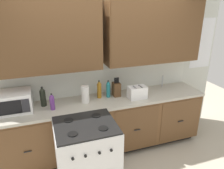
{
  "coord_description": "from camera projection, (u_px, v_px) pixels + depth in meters",
  "views": [
    {
      "loc": [
        -0.89,
        -2.58,
        2.34
      ],
      "look_at": [
        0.08,
        0.27,
        1.17
      ],
      "focal_mm": 34.48,
      "sensor_mm": 36.0,
      "label": 1
    }
  ],
  "objects": [
    {
      "name": "bottle_dark",
      "position": [
        43.0,
        97.0,
        3.07
      ],
      "size": [
        0.08,
        0.08,
        0.29
      ],
      "color": "black",
      "rests_on": "counter_run"
    },
    {
      "name": "sink_faucet",
      "position": [
        162.0,
        81.0,
        3.81
      ],
      "size": [
        0.02,
        0.02,
        0.2
      ],
      "primitive_type": "cylinder",
      "color": "#B2B5BA",
      "rests_on": "counter_run"
    },
    {
      "name": "stove_range",
      "position": [
        87.0,
        156.0,
        2.79
      ],
      "size": [
        0.76,
        0.68,
        0.95
      ],
      "color": "white",
      "rests_on": "ground_plane"
    },
    {
      "name": "wall_unit",
      "position": [
        102.0,
        49.0,
        3.22
      ],
      "size": [
        4.38,
        0.4,
        2.56
      ],
      "color": "silver",
      "rests_on": "ground_plane"
    },
    {
      "name": "bottle_violet",
      "position": [
        52.0,
        102.0,
        2.98
      ],
      "size": [
        0.07,
        0.07,
        0.24
      ],
      "color": "#663384",
      "rests_on": "counter_run"
    },
    {
      "name": "bottle_amber",
      "position": [
        99.0,
        89.0,
        3.34
      ],
      "size": [
        0.07,
        0.07,
        0.29
      ],
      "color": "#9E6619",
      "rests_on": "counter_run"
    },
    {
      "name": "ground_plane",
      "position": [
        112.0,
        160.0,
        3.39
      ],
      "size": [
        8.0,
        8.0,
        0.0
      ],
      "primitive_type": "plane",
      "color": "#B2A893"
    },
    {
      "name": "counter_run",
      "position": [
        107.0,
        125.0,
        3.48
      ],
      "size": [
        3.21,
        0.64,
        0.92
      ],
      "color": "black",
      "rests_on": "ground_plane"
    },
    {
      "name": "toaster",
      "position": [
        137.0,
        92.0,
        3.34
      ],
      "size": [
        0.28,
        0.18,
        0.19
      ],
      "color": "white",
      "rests_on": "counter_run"
    },
    {
      "name": "bottle_teal",
      "position": [
        108.0,
        89.0,
        3.36
      ],
      "size": [
        0.06,
        0.06,
        0.28
      ],
      "color": "#1E707A",
      "rests_on": "counter_run"
    },
    {
      "name": "microwave",
      "position": [
        13.0,
        102.0,
        2.93
      ],
      "size": [
        0.48,
        0.37,
        0.28
      ],
      "color": "white",
      "rests_on": "counter_run"
    },
    {
      "name": "paper_towel_roll",
      "position": [
        85.0,
        94.0,
        3.18
      ],
      "size": [
        0.12,
        0.12,
        0.26
      ],
      "primitive_type": "cylinder",
      "color": "white",
      "rests_on": "counter_run"
    },
    {
      "name": "knife_block",
      "position": [
        116.0,
        89.0,
        3.42
      ],
      "size": [
        0.11,
        0.14,
        0.31
      ],
      "color": "#52361E",
      "rests_on": "counter_run"
    }
  ]
}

